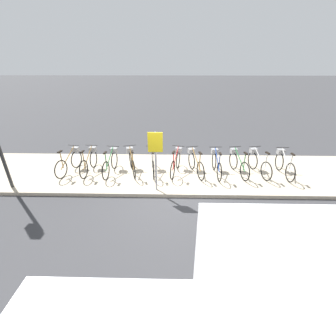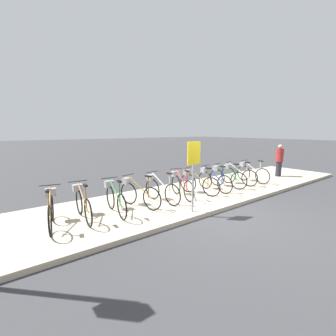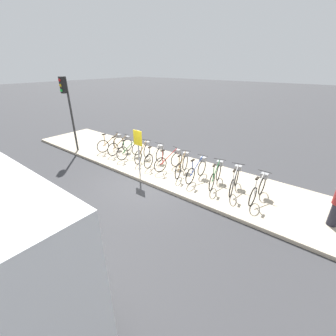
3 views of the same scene
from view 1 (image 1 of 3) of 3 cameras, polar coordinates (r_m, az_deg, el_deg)
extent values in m
plane|color=#38383A|center=(7.10, 1.68, -7.55)|extent=(120.00, 120.00, 0.00)
cube|color=#B7A88E|center=(8.47, 1.64, -1.17)|extent=(17.70, 3.24, 0.12)
torus|color=black|center=(8.66, -25.52, -0.34)|extent=(0.17, 0.66, 0.67)
torus|color=black|center=(9.31, -22.22, 2.07)|extent=(0.17, 0.66, 0.67)
cylinder|color=olive|center=(8.88, -24.11, 2.48)|extent=(0.23, 0.92, 0.56)
cylinder|color=olive|center=(8.63, -25.40, 1.80)|extent=(0.04, 0.04, 0.60)
cube|color=black|center=(8.52, -25.81, 3.76)|extent=(0.11, 0.21, 0.04)
cylinder|color=#262626|center=(9.11, -22.81, 5.33)|extent=(0.45, 0.12, 0.02)
cube|color=gray|center=(9.21, -22.44, 4.35)|extent=(0.28, 0.25, 0.18)
torus|color=black|center=(8.34, -20.62, -0.36)|extent=(0.07, 0.67, 0.67)
torus|color=black|center=(9.10, -18.38, 2.17)|extent=(0.07, 0.67, 0.67)
cylinder|color=olive|center=(8.61, -19.71, 2.57)|extent=(0.08, 0.93, 0.56)
cylinder|color=olive|center=(8.33, -20.60, 1.87)|extent=(0.03, 0.03, 0.60)
cube|color=black|center=(8.21, -20.94, 3.90)|extent=(0.08, 0.20, 0.04)
cylinder|color=#262626|center=(8.90, -18.88, 5.51)|extent=(0.46, 0.05, 0.02)
cube|color=gray|center=(9.01, -18.60, 4.50)|extent=(0.25, 0.21, 0.18)
torus|color=black|center=(8.01, -15.52, -0.69)|extent=(0.09, 0.67, 0.67)
torus|color=black|center=(8.78, -13.45, 1.95)|extent=(0.09, 0.67, 0.67)
cylinder|color=#267238|center=(8.29, -14.64, 2.37)|extent=(0.11, 0.93, 0.56)
cylinder|color=#267238|center=(7.99, -15.46, 1.63)|extent=(0.03, 0.03, 0.60)
cube|color=black|center=(7.87, -15.73, 3.75)|extent=(0.09, 0.21, 0.04)
cylinder|color=#262626|center=(8.57, -13.84, 5.41)|extent=(0.46, 0.06, 0.02)
cube|color=gray|center=(8.68, -13.60, 4.37)|extent=(0.26, 0.22, 0.18)
torus|color=black|center=(7.89, -8.66, -0.42)|extent=(0.23, 0.65, 0.67)
torus|color=black|center=(8.72, -9.48, 2.15)|extent=(0.23, 0.65, 0.67)
cylinder|color=olive|center=(8.19, -9.22, 2.63)|extent=(0.30, 0.90, 0.56)
cylinder|color=olive|center=(7.88, -8.93, 1.93)|extent=(0.04, 0.04, 0.60)
cube|color=black|center=(7.75, -9.09, 4.09)|extent=(0.12, 0.21, 0.04)
cylinder|color=#262626|center=(8.51, -9.75, 5.64)|extent=(0.45, 0.16, 0.02)
cube|color=gray|center=(8.62, -9.70, 4.58)|extent=(0.29, 0.26, 0.18)
torus|color=black|center=(7.77, -3.70, -0.60)|extent=(0.12, 0.67, 0.67)
torus|color=black|center=(8.60, -3.95, 2.11)|extent=(0.12, 0.67, 0.67)
cylinder|color=beige|center=(8.07, -3.88, 2.55)|extent=(0.14, 0.93, 0.56)
cylinder|color=beige|center=(7.75, -3.80, 1.80)|extent=(0.04, 0.04, 0.60)
cube|color=black|center=(7.63, -3.87, 3.99)|extent=(0.09, 0.21, 0.04)
cylinder|color=#262626|center=(8.38, -4.07, 5.65)|extent=(0.46, 0.08, 0.02)
cube|color=gray|center=(8.50, -4.04, 4.58)|extent=(0.26, 0.23, 0.18)
torus|color=black|center=(7.77, 1.17, -0.55)|extent=(0.19, 0.66, 0.67)
torus|color=black|center=(8.57, 2.58, 2.08)|extent=(0.19, 0.66, 0.67)
cylinder|color=red|center=(8.06, 1.94, 2.56)|extent=(0.24, 0.91, 0.56)
cylinder|color=red|center=(7.75, 1.40, 1.84)|extent=(0.04, 0.04, 0.60)
cube|color=black|center=(7.62, 1.43, 4.03)|extent=(0.11, 0.21, 0.04)
cylinder|color=#262626|center=(8.36, 2.66, 5.63)|extent=(0.45, 0.13, 0.02)
cube|color=gray|center=(8.48, 2.71, 4.56)|extent=(0.28, 0.25, 0.18)
torus|color=black|center=(7.78, 8.28, -0.79)|extent=(0.21, 0.65, 0.67)
torus|color=black|center=(8.55, 6.00, 1.87)|extent=(0.21, 0.65, 0.67)
cylinder|color=olive|center=(8.05, 7.19, 2.33)|extent=(0.28, 0.91, 0.56)
cylinder|color=olive|center=(7.76, 8.07, 1.60)|extent=(0.04, 0.04, 0.60)
cube|color=black|center=(7.63, 8.22, 3.78)|extent=(0.12, 0.21, 0.04)
cylinder|color=#262626|center=(8.33, 6.18, 5.43)|extent=(0.45, 0.15, 0.02)
cube|color=gray|center=(8.44, 6.00, 4.35)|extent=(0.29, 0.26, 0.18)
torus|color=black|center=(7.83, 12.88, -1.01)|extent=(0.06, 0.67, 0.67)
torus|color=black|center=(8.64, 11.61, 1.73)|extent=(0.06, 0.67, 0.67)
cylinder|color=navy|center=(8.12, 12.39, 2.13)|extent=(0.06, 0.93, 0.56)
cylinder|color=navy|center=(7.81, 12.90, 1.36)|extent=(0.03, 0.03, 0.60)
cube|color=black|center=(7.69, 13.14, 3.53)|extent=(0.08, 0.20, 0.04)
cylinder|color=#262626|center=(8.42, 11.95, 5.24)|extent=(0.46, 0.04, 0.02)
cube|color=gray|center=(8.54, 11.77, 4.18)|extent=(0.25, 0.21, 0.18)
torus|color=black|center=(8.12, 18.92, -0.83)|extent=(0.17, 0.66, 0.67)
torus|color=black|center=(8.84, 16.24, 1.79)|extent=(0.17, 0.66, 0.67)
cylinder|color=#267238|center=(8.37, 17.77, 2.19)|extent=(0.21, 0.92, 0.56)
cylinder|color=#267238|center=(8.09, 18.82, 1.46)|extent=(0.04, 0.04, 0.60)
cube|color=black|center=(7.97, 19.14, 3.55)|extent=(0.11, 0.21, 0.04)
cylinder|color=#262626|center=(8.64, 16.70, 5.21)|extent=(0.46, 0.11, 0.02)
cube|color=gray|center=(8.74, 16.41, 4.18)|extent=(0.27, 0.24, 0.18)
torus|color=black|center=(8.40, 23.69, -0.75)|extent=(0.17, 0.66, 0.67)
torus|color=black|center=(9.09, 20.69, 1.78)|extent=(0.17, 0.66, 0.67)
cylinder|color=silver|center=(8.64, 22.42, 2.18)|extent=(0.22, 0.92, 0.56)
cylinder|color=silver|center=(8.38, 23.60, 1.47)|extent=(0.04, 0.04, 0.60)
cube|color=black|center=(8.26, 23.99, 3.48)|extent=(0.11, 0.21, 0.04)
cylinder|color=#262626|center=(8.89, 21.25, 5.11)|extent=(0.46, 0.12, 0.02)
cube|color=gray|center=(8.99, 20.90, 4.11)|extent=(0.28, 0.24, 0.18)
torus|color=black|center=(8.65, 28.63, -1.04)|extent=(0.05, 0.67, 0.67)
torus|color=black|center=(9.40, 26.40, 1.47)|extent=(0.05, 0.67, 0.67)
cylinder|color=silver|center=(8.92, 27.81, 1.82)|extent=(0.04, 0.93, 0.56)
cylinder|color=silver|center=(8.64, 28.71, 1.11)|extent=(0.03, 0.03, 0.60)
cube|color=black|center=(8.53, 29.16, 3.06)|extent=(0.07, 0.20, 0.04)
cylinder|color=#262626|center=(9.21, 27.08, 4.68)|extent=(0.46, 0.03, 0.02)
cube|color=gray|center=(9.31, 26.74, 3.72)|extent=(0.24, 0.20, 0.18)
cylinder|color=#99999E|center=(6.86, -3.11, 1.43)|extent=(0.06, 0.06, 1.91)
cube|color=yellow|center=(6.60, -3.26, 6.53)|extent=(0.44, 0.03, 0.60)
camera|label=2|loc=(5.19, -60.85, -6.15)|focal=24.00mm
camera|label=3|loc=(5.68, 90.72, 4.82)|focal=24.00mm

